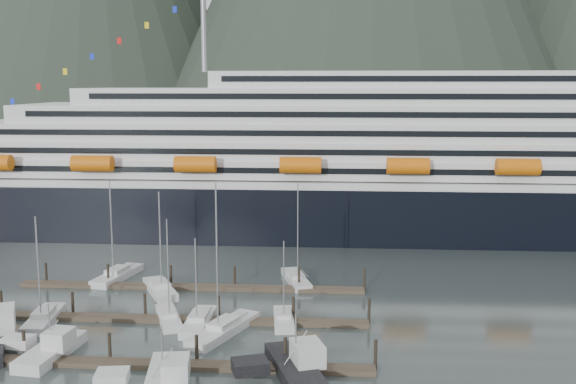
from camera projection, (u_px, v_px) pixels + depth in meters
name	position (u px, v px, depth m)	size (l,w,h in m)	color
ground	(204.00, 331.00, 77.16)	(1600.00, 1600.00, 0.00)	#404C4B
cruise_ship	(415.00, 170.00, 127.31)	(210.00, 30.40, 50.30)	black
dock_near	(137.00, 363.00, 67.65)	(48.18, 2.28, 3.20)	#3F3428
dock_mid	(168.00, 319.00, 80.45)	(48.18, 2.28, 3.20)	#3F3428
dock_far	(191.00, 286.00, 93.26)	(48.18, 2.28, 3.20)	#3F3428
sailboat_a	(44.00, 319.00, 79.84)	(3.71, 9.59, 13.53)	silver
sailboat_b	(168.00, 318.00, 80.34)	(5.23, 8.86, 12.99)	silver
sailboat_c	(199.00, 323.00, 78.85)	(2.77, 9.56, 11.20)	silver
sailboat_d	(224.00, 330.00, 76.32)	(7.16, 11.96, 18.01)	silver
sailboat_e	(117.00, 276.00, 97.92)	(5.01, 11.04, 15.01)	silver
sailboat_f	(160.00, 289.00, 91.44)	(6.91, 9.83, 14.55)	silver
sailboat_g	(296.00, 280.00, 96.14)	(5.07, 10.20, 14.84)	silver
sailboat_h	(284.00, 320.00, 79.84)	(3.13, 8.07, 10.51)	silver
trawler_b	(50.00, 349.00, 69.80)	(7.65, 10.03, 6.27)	silver
trawler_c	(161.00, 381.00, 62.30)	(8.92, 12.51, 6.17)	silver
trawler_d	(294.00, 368.00, 65.06)	(9.81, 12.31, 7.02)	black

